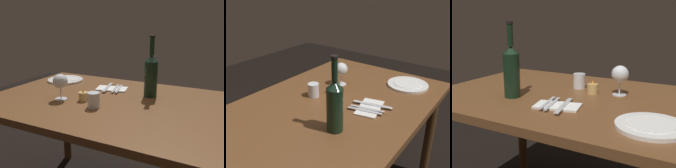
# 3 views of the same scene
# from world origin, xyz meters

# --- Properties ---
(dining_table) EXTENTS (1.30, 0.90, 0.74)m
(dining_table) POSITION_xyz_m (0.00, 0.00, 0.65)
(dining_table) COLOR brown
(dining_table) RESTS_ON ground
(wine_glass_left) EXTENTS (0.08, 0.08, 0.14)m
(wine_glass_left) POSITION_xyz_m (0.22, 0.12, 0.84)
(wine_glass_left) COLOR white
(wine_glass_left) RESTS_ON dining_table
(wine_bottle) EXTENTS (0.07, 0.07, 0.35)m
(wine_bottle) POSITION_xyz_m (-0.21, -0.16, 0.87)
(wine_bottle) COLOR black
(wine_bottle) RESTS_ON dining_table
(water_tumbler) EXTENTS (0.06, 0.06, 0.08)m
(water_tumbler) POSITION_xyz_m (-0.01, 0.14, 0.77)
(water_tumbler) COLOR white
(water_tumbler) RESTS_ON dining_table
(votive_candle) EXTENTS (0.05, 0.05, 0.07)m
(votive_candle) POSITION_xyz_m (0.10, 0.08, 0.76)
(votive_candle) COLOR #DBB266
(votive_candle) RESTS_ON dining_table
(dinner_plate) EXTENTS (0.25, 0.25, 0.02)m
(dinner_plate) POSITION_xyz_m (0.45, -0.23, 0.75)
(dinner_plate) COLOR white
(dinner_plate) RESTS_ON dining_table
(folded_napkin) EXTENTS (0.21, 0.15, 0.01)m
(folded_napkin) POSITION_xyz_m (0.06, -0.19, 0.74)
(folded_napkin) COLOR white
(folded_napkin) RESTS_ON dining_table
(fork_inner) EXTENTS (0.05, 0.18, 0.00)m
(fork_inner) POSITION_xyz_m (0.03, -0.19, 0.75)
(fork_inner) COLOR silver
(fork_inner) RESTS_ON folded_napkin
(fork_outer) EXTENTS (0.05, 0.18, 0.00)m
(fork_outer) POSITION_xyz_m (0.01, -0.19, 0.75)
(fork_outer) COLOR silver
(fork_outer) RESTS_ON folded_napkin
(table_knife) EXTENTS (0.07, 0.21, 0.00)m
(table_knife) POSITION_xyz_m (0.09, -0.19, 0.75)
(table_knife) COLOR silver
(table_knife) RESTS_ON folded_napkin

